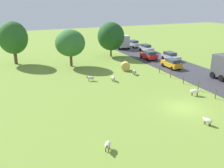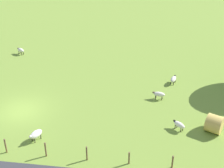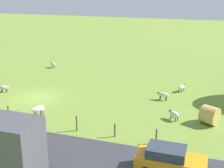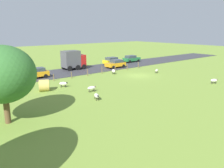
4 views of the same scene
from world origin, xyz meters
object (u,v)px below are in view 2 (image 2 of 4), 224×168
Objects in this scene: sheep_2 at (173,79)px; sheep_3 at (21,50)px; sheep_4 at (179,125)px; sheep_1 at (36,134)px; sheep_5 at (159,94)px; hay_bale_0 at (214,124)px.

sheep_3 is at bearing -104.36° from sheep_2.
sheep_2 is 1.15× the size of sheep_4.
sheep_1 is 1.17× the size of sheep_4.
sheep_1 is 16.18m from sheep_3.
sheep_5 is at bearing 127.09° from sheep_1.
sheep_5 is at bearing -133.45° from hay_bale_0.
sheep_2 is 3.39m from sheep_5.
hay_bale_0 is (-2.92, 13.88, 0.17)m from sheep_1.
sheep_1 is 1.02× the size of sheep_2.
sheep_3 reaches higher than sheep_2.
sheep_1 is 1.19× the size of sheep_3.
sheep_1 reaches higher than sheep_5.
sheep_3 is (-4.50, -17.58, 0.02)m from sheep_2.
sheep_1 reaches higher than sheep_2.
sheep_5 is 0.82× the size of hay_bale_0.
sheep_4 is 0.74× the size of hay_bale_0.
sheep_1 is at bearing -46.71° from sheep_2.
sheep_3 is 23.76m from hay_bale_0.
sheep_4 is (7.46, 0.27, 0.02)m from sheep_2.
sheep_2 is at bearing -177.95° from sheep_4.
sheep_5 is (-4.39, -1.68, 0.02)m from sheep_4.
sheep_4 is (-2.75, 11.11, -0.06)m from sheep_1.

